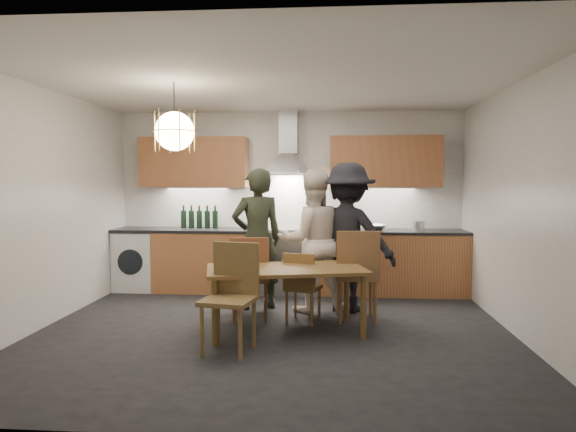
# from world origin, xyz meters

# --- Properties ---
(ground) EXTENTS (5.00, 5.00, 0.00)m
(ground) POSITION_xyz_m (0.00, 0.00, 0.00)
(ground) COLOR black
(ground) RESTS_ON ground
(room_shell) EXTENTS (5.02, 4.52, 2.61)m
(room_shell) POSITION_xyz_m (0.00, 0.00, 1.71)
(room_shell) COLOR white
(room_shell) RESTS_ON ground
(counter_run) EXTENTS (5.00, 0.62, 0.90)m
(counter_run) POSITION_xyz_m (0.02, 1.95, 0.45)
(counter_run) COLOR #C8814D
(counter_run) RESTS_ON ground
(range_stove) EXTENTS (0.90, 0.60, 0.92)m
(range_stove) POSITION_xyz_m (0.00, 1.94, 0.44)
(range_stove) COLOR silver
(range_stove) RESTS_ON ground
(wall_fixtures) EXTENTS (4.30, 0.54, 1.10)m
(wall_fixtures) POSITION_xyz_m (0.00, 2.07, 1.87)
(wall_fixtures) COLOR #BC7648
(wall_fixtures) RESTS_ON ground
(pendant_lamp) EXTENTS (0.43, 0.43, 0.70)m
(pendant_lamp) POSITION_xyz_m (-1.00, -0.10, 2.10)
(pendant_lamp) COLOR black
(pendant_lamp) RESTS_ON ground
(dining_table) EXTENTS (1.77, 1.15, 0.69)m
(dining_table) POSITION_xyz_m (0.14, -0.01, 0.61)
(dining_table) COLOR brown
(dining_table) RESTS_ON ground
(chair_back_left) EXTENTS (0.49, 0.49, 0.96)m
(chair_back_left) POSITION_xyz_m (-0.31, 0.41, 0.55)
(chair_back_left) COLOR brown
(chair_back_left) RESTS_ON ground
(chair_back_mid) EXTENTS (0.44, 0.44, 0.80)m
(chair_back_mid) POSITION_xyz_m (0.28, 0.35, 0.46)
(chair_back_mid) COLOR brown
(chair_back_mid) RESTS_ON ground
(chair_back_right) EXTENTS (0.49, 0.49, 1.04)m
(chair_back_right) POSITION_xyz_m (0.90, 0.43, 0.60)
(chair_back_right) COLOR brown
(chair_back_right) RESTS_ON ground
(chair_front) EXTENTS (0.53, 0.53, 1.01)m
(chair_front) POSITION_xyz_m (-0.32, -0.59, 0.58)
(chair_front) COLOR brown
(chair_front) RESTS_ON ground
(person_left) EXTENTS (0.75, 0.63, 1.75)m
(person_left) POSITION_xyz_m (-0.30, 0.98, 0.87)
(person_left) COLOR black
(person_left) RESTS_ON ground
(person_mid) EXTENTS (0.98, 0.85, 1.72)m
(person_mid) POSITION_xyz_m (0.38, 0.92, 0.86)
(person_mid) COLOR silver
(person_mid) RESTS_ON ground
(person_right) EXTENTS (1.32, 1.01, 1.81)m
(person_right) POSITION_xyz_m (0.82, 0.97, 0.91)
(person_right) COLOR black
(person_right) RESTS_ON ground
(mixing_bowl) EXTENTS (0.35, 0.35, 0.08)m
(mixing_bowl) POSITION_xyz_m (1.22, 1.90, 0.94)
(mixing_bowl) COLOR silver
(mixing_bowl) RESTS_ON counter_run
(stock_pot) EXTENTS (0.18, 0.18, 0.12)m
(stock_pot) POSITION_xyz_m (1.84, 1.99, 0.96)
(stock_pot) COLOR silver
(stock_pot) RESTS_ON counter_run
(wine_bottles) EXTENTS (0.55, 0.08, 0.33)m
(wine_bottles) POSITION_xyz_m (-1.30, 2.04, 1.07)
(wine_bottles) COLOR black
(wine_bottles) RESTS_ON counter_run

